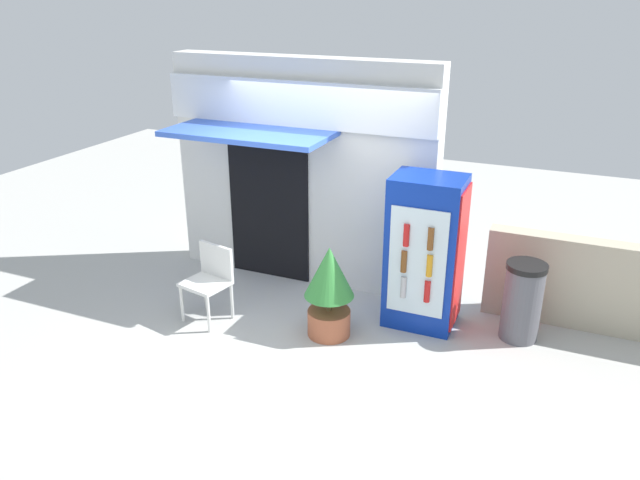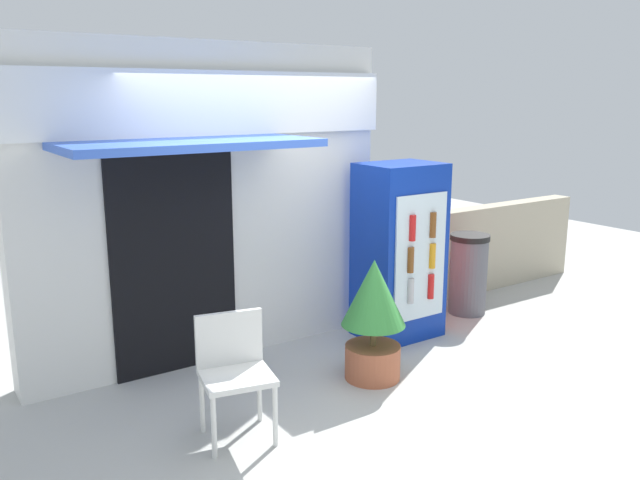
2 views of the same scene
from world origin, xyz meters
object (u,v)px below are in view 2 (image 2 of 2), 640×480
object	(u,v)px
plastic_chair	(234,365)
trash_bin	(468,274)
drink_cooler	(400,251)
potted_plant_near_shop	(373,313)

from	to	relation	value
plastic_chair	trash_bin	world-z (taller)	trash_bin
drink_cooler	plastic_chair	world-z (taller)	drink_cooler
plastic_chair	potted_plant_near_shop	xyz separation A→B (m)	(1.37, 0.17, 0.07)
drink_cooler	trash_bin	size ratio (longest dim) A/B	1.95
plastic_chair	trash_bin	xyz separation A→B (m)	(3.28, 0.91, -0.07)
drink_cooler	trash_bin	distance (m)	1.14
plastic_chair	potted_plant_near_shop	distance (m)	1.39
potted_plant_near_shop	trash_bin	bearing A→B (deg)	21.20
plastic_chair	trash_bin	bearing A→B (deg)	15.57
plastic_chair	trash_bin	distance (m)	3.41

